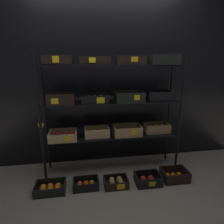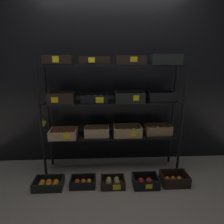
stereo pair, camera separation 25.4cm
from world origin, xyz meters
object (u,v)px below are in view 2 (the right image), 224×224
at_px(crate_ground_apple_red, 145,182).
at_px(crate_ground_rightmost_tangerine, 174,180).
at_px(crate_ground_tangerine, 83,183).
at_px(display_rack, 113,101).
at_px(crate_ground_orange, 49,184).
at_px(crate_ground_pear, 113,182).

distance_m(crate_ground_apple_red, crate_ground_rightmost_tangerine, 0.38).
bearing_deg(crate_ground_rightmost_tangerine, crate_ground_tangerine, 179.49).
height_order(crate_ground_tangerine, crate_ground_apple_red, crate_ground_apple_red).
distance_m(crate_ground_tangerine, crate_ground_rightmost_tangerine, 1.16).
distance_m(display_rack, crate_ground_orange, 1.31).
distance_m(crate_ground_tangerine, crate_ground_apple_red, 0.79).
bearing_deg(crate_ground_tangerine, crate_ground_pear, -3.24).
xyz_separation_m(crate_ground_orange, crate_ground_rightmost_tangerine, (1.59, 0.00, 0.01)).
height_order(display_rack, crate_ground_tangerine, display_rack).
height_order(crate_ground_orange, crate_ground_apple_red, crate_ground_apple_red).
bearing_deg(crate_ground_pear, crate_ground_rightmost_tangerine, 0.78).
bearing_deg(display_rack, crate_ground_apple_red, -44.78).
xyz_separation_m(crate_ground_pear, crate_ground_rightmost_tangerine, (0.79, 0.01, 0.00)).
bearing_deg(crate_ground_tangerine, crate_ground_apple_red, -2.62).
bearing_deg(crate_ground_rightmost_tangerine, crate_ground_apple_red, -176.13).
height_order(display_rack, crate_ground_pear, display_rack).
bearing_deg(crate_ground_tangerine, crate_ground_rightmost_tangerine, -0.51).
distance_m(crate_ground_pear, crate_ground_apple_red, 0.41).
xyz_separation_m(crate_ground_orange, crate_ground_apple_red, (1.21, -0.02, 0.00)).
relative_size(crate_ground_orange, crate_ground_apple_red, 1.13).
bearing_deg(display_rack, crate_ground_tangerine, -138.00).
relative_size(crate_ground_tangerine, crate_ground_apple_red, 0.99).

